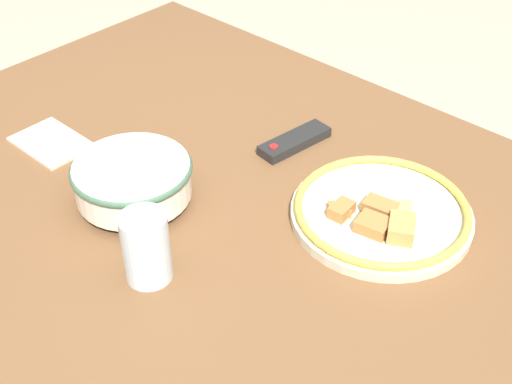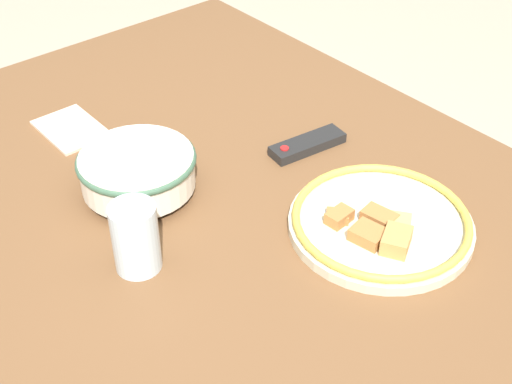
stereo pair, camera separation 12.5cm
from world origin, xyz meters
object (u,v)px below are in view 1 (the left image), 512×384
at_px(food_plate, 381,213).
at_px(noodle_bowl, 133,180).
at_px(drinking_glass, 146,247).
at_px(tv_remote, 295,141).

bearing_deg(food_plate, noodle_bowl, -144.54).
distance_m(noodle_bowl, drinking_glass, 0.20).
height_order(noodle_bowl, tv_remote, noodle_bowl).
relative_size(tv_remote, drinking_glass, 1.35).
relative_size(food_plate, tv_remote, 1.94).
bearing_deg(noodle_bowl, drinking_glass, -33.24).
xyz_separation_m(food_plate, drinking_glass, (-0.19, -0.36, 0.04)).
distance_m(food_plate, drinking_glass, 0.42).
bearing_deg(drinking_glass, tv_remote, 98.64).
bearing_deg(noodle_bowl, tv_remote, 73.42).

